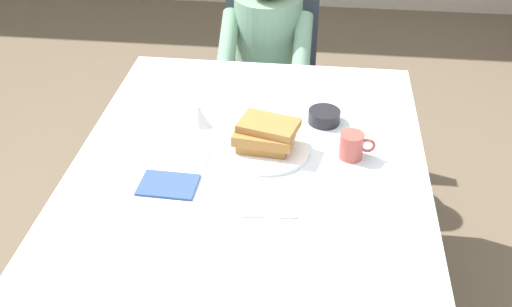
{
  "coord_description": "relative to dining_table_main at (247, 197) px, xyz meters",
  "views": [
    {
      "loc": [
        0.19,
        -1.43,
        1.83
      ],
      "look_at": [
        0.02,
        0.04,
        0.79
      ],
      "focal_mm": 41.63,
      "sensor_mm": 36.0,
      "label": 1
    }
  ],
  "objects": [
    {
      "name": "diner_person",
      "position": [
        -0.04,
        1.01,
        0.02
      ],
      "size": [
        0.4,
        0.43,
        1.12
      ],
      "rotation": [
        0.0,
        0.0,
        3.14
      ],
      "color": "gray",
      "rests_on": "ground"
    },
    {
      "name": "plate_breakfast",
      "position": [
        0.05,
        0.13,
        0.1
      ],
      "size": [
        0.28,
        0.28,
        0.02
      ],
      "primitive_type": "cylinder",
      "color": "white",
      "rests_on": "dining_table_main"
    },
    {
      "name": "knife_right_of_plate",
      "position": [
        0.24,
        0.11,
        0.09
      ],
      "size": [
        0.03,
        0.2,
        0.0
      ],
      "primitive_type": "cube",
      "rotation": [
        0.0,
        0.0,
        1.64
      ],
      "color": "silver",
      "rests_on": "dining_table_main"
    },
    {
      "name": "breakfast_stack",
      "position": [
        0.04,
        0.13,
        0.15
      ],
      "size": [
        0.21,
        0.16,
        0.09
      ],
      "color": "#A36B33",
      "rests_on": "plate_breakfast"
    },
    {
      "name": "dining_table_main",
      "position": [
        0.0,
        0.0,
        0.0
      ],
      "size": [
        1.12,
        1.52,
        0.74
      ],
      "color": "silver",
      "rests_on": "ground"
    },
    {
      "name": "chair_diner",
      "position": [
        -0.04,
        1.17,
        -0.12
      ],
      "size": [
        0.44,
        0.45,
        0.93
      ],
      "rotation": [
        0.0,
        0.0,
        3.14
      ],
      "color": "#384251",
      "rests_on": "ground"
    },
    {
      "name": "bowl_butter",
      "position": [
        0.23,
        0.32,
        0.11
      ],
      "size": [
        0.11,
        0.11,
        0.04
      ],
      "primitive_type": "cylinder",
      "color": "black",
      "rests_on": "dining_table_main"
    },
    {
      "name": "fork_left_of_plate",
      "position": [
        -0.14,
        0.11,
        0.09
      ],
      "size": [
        0.03,
        0.18,
        0.0
      ],
      "primitive_type": "cube",
      "rotation": [
        0.0,
        0.0,
        1.65
      ],
      "color": "silver",
      "rests_on": "dining_table_main"
    },
    {
      "name": "syrup_pitcher",
      "position": [
        -0.2,
        0.26,
        0.13
      ],
      "size": [
        0.08,
        0.08,
        0.07
      ],
      "color": "silver",
      "rests_on": "dining_table_main"
    },
    {
      "name": "spoon_near_edge",
      "position": [
        0.09,
        -0.19,
        0.09
      ],
      "size": [
        0.15,
        0.03,
        0.0
      ],
      "primitive_type": "cube",
      "rotation": [
        0.0,
        0.0,
        0.09
      ],
      "color": "silver",
      "rests_on": "dining_table_main"
    },
    {
      "name": "cup_coffee",
      "position": [
        0.32,
        0.13,
        0.13
      ],
      "size": [
        0.11,
        0.08,
        0.08
      ],
      "color": "#B24C42",
      "rests_on": "dining_table_main"
    },
    {
      "name": "napkin_folded",
      "position": [
        -0.22,
        -0.09,
        0.09
      ],
      "size": [
        0.17,
        0.13,
        0.01
      ],
      "primitive_type": "cube",
      "rotation": [
        0.0,
        0.0,
        -0.03
      ],
      "color": "#334C7F",
      "rests_on": "dining_table_main"
    }
  ]
}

